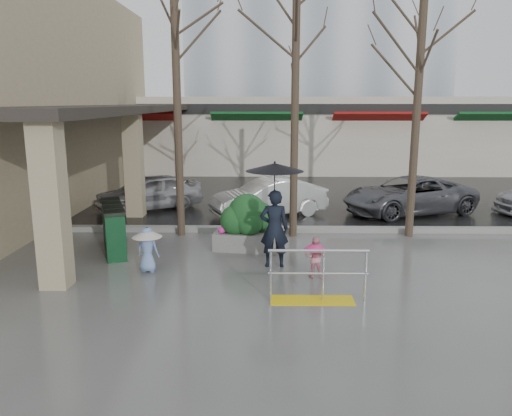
{
  "coord_description": "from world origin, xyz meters",
  "views": [
    {
      "loc": [
        0.37,
        -10.21,
        3.74
      ],
      "look_at": [
        0.18,
        1.24,
        1.3
      ],
      "focal_mm": 35.0,
      "sensor_mm": 36.0,
      "label": 1
    }
  ],
  "objects_px": {
    "handrail": "(316,282)",
    "car_c": "(409,195)",
    "tree_west": "(176,50)",
    "planter": "(248,223)",
    "woman": "(274,206)",
    "tree_midwest": "(296,44)",
    "car_b": "(269,197)",
    "car_a": "(149,192)",
    "child_pink": "(315,254)",
    "news_boxes": "(113,228)",
    "child_blue": "(147,244)",
    "tree_mideast": "(420,59)"
  },
  "relations": [
    {
      "from": "news_boxes",
      "to": "car_c",
      "type": "bearing_deg",
      "value": 7.25
    },
    {
      "from": "news_boxes",
      "to": "car_a",
      "type": "relative_size",
      "value": 0.59
    },
    {
      "from": "tree_mideast",
      "to": "woman",
      "type": "relative_size",
      "value": 2.65
    },
    {
      "from": "tree_west",
      "to": "woman",
      "type": "relative_size",
      "value": 2.77
    },
    {
      "from": "tree_midwest",
      "to": "car_a",
      "type": "distance_m",
      "value": 7.52
    },
    {
      "from": "child_pink",
      "to": "car_c",
      "type": "xyz_separation_m",
      "value": [
        3.83,
        6.41,
        0.12
      ]
    },
    {
      "from": "handrail",
      "to": "car_c",
      "type": "height_order",
      "value": "car_c"
    },
    {
      "from": "planter",
      "to": "news_boxes",
      "type": "distance_m",
      "value": 3.42
    },
    {
      "from": "tree_west",
      "to": "planter",
      "type": "height_order",
      "value": "tree_west"
    },
    {
      "from": "handrail",
      "to": "car_c",
      "type": "distance_m",
      "value": 8.7
    },
    {
      "from": "handrail",
      "to": "tree_midwest",
      "type": "bearing_deg",
      "value": 91.91
    },
    {
      "from": "tree_mideast",
      "to": "tree_west",
      "type": "bearing_deg",
      "value": -180.0
    },
    {
      "from": "tree_midwest",
      "to": "planter",
      "type": "distance_m",
      "value": 4.9
    },
    {
      "from": "planter",
      "to": "car_b",
      "type": "height_order",
      "value": "planter"
    },
    {
      "from": "handrail",
      "to": "child_pink",
      "type": "distance_m",
      "value": 1.35
    },
    {
      "from": "planter",
      "to": "news_boxes",
      "type": "xyz_separation_m",
      "value": [
        -3.42,
        -0.19,
        -0.09
      ]
    },
    {
      "from": "child_pink",
      "to": "car_a",
      "type": "distance_m",
      "value": 8.58
    },
    {
      "from": "woman",
      "to": "car_b",
      "type": "distance_m",
      "value": 5.32
    },
    {
      "from": "tree_west",
      "to": "tree_mideast",
      "type": "xyz_separation_m",
      "value": [
        6.5,
        0.0,
        -0.22
      ]
    },
    {
      "from": "handrail",
      "to": "car_c",
      "type": "bearing_deg",
      "value": 63.07
    },
    {
      "from": "handrail",
      "to": "car_a",
      "type": "distance_m",
      "value": 9.62
    },
    {
      "from": "child_pink",
      "to": "car_c",
      "type": "distance_m",
      "value": 7.47
    },
    {
      "from": "news_boxes",
      "to": "car_c",
      "type": "xyz_separation_m",
      "value": [
        8.76,
        4.51,
        0.03
      ]
    },
    {
      "from": "tree_mideast",
      "to": "child_pink",
      "type": "bearing_deg",
      "value": -131.17
    },
    {
      "from": "tree_west",
      "to": "tree_mideast",
      "type": "height_order",
      "value": "tree_west"
    },
    {
      "from": "car_a",
      "to": "planter",
      "type": "bearing_deg",
      "value": 5.27
    },
    {
      "from": "handrail",
      "to": "news_boxes",
      "type": "relative_size",
      "value": 0.86
    },
    {
      "from": "tree_west",
      "to": "car_b",
      "type": "height_order",
      "value": "tree_west"
    },
    {
      "from": "tree_west",
      "to": "tree_midwest",
      "type": "bearing_deg",
      "value": 0.0
    },
    {
      "from": "car_b",
      "to": "planter",
      "type": "bearing_deg",
      "value": -31.89
    },
    {
      "from": "car_a",
      "to": "car_b",
      "type": "xyz_separation_m",
      "value": [
        4.23,
        -0.87,
        0.0
      ]
    },
    {
      "from": "tree_mideast",
      "to": "child_blue",
      "type": "distance_m",
      "value": 8.55
    },
    {
      "from": "tree_west",
      "to": "news_boxes",
      "type": "xyz_separation_m",
      "value": [
        -1.47,
        -1.56,
        -4.48
      ]
    },
    {
      "from": "woman",
      "to": "child_pink",
      "type": "height_order",
      "value": "woman"
    },
    {
      "from": "child_pink",
      "to": "car_b",
      "type": "bearing_deg",
      "value": -70.56
    },
    {
      "from": "tree_west",
      "to": "car_a",
      "type": "height_order",
      "value": "tree_west"
    },
    {
      "from": "tree_midwest",
      "to": "handrail",
      "type": "bearing_deg",
      "value": -88.09
    },
    {
      "from": "child_pink",
      "to": "news_boxes",
      "type": "bearing_deg",
      "value": -10.48
    },
    {
      "from": "tree_midwest",
      "to": "news_boxes",
      "type": "xyz_separation_m",
      "value": [
        -4.67,
        -1.56,
        -4.63
      ]
    },
    {
      "from": "child_blue",
      "to": "car_c",
      "type": "height_order",
      "value": "car_c"
    },
    {
      "from": "tree_midwest",
      "to": "car_c",
      "type": "bearing_deg",
      "value": 35.76
    },
    {
      "from": "tree_west",
      "to": "child_blue",
      "type": "xyz_separation_m",
      "value": [
        -0.23,
        -3.15,
        -4.45
      ]
    },
    {
      "from": "child_blue",
      "to": "car_c",
      "type": "xyz_separation_m",
      "value": [
        7.53,
        6.11,
        -0.01
      ]
    },
    {
      "from": "tree_midwest",
      "to": "child_pink",
      "type": "relative_size",
      "value": 7.85
    },
    {
      "from": "planter",
      "to": "car_c",
      "type": "bearing_deg",
      "value": 38.92
    },
    {
      "from": "child_pink",
      "to": "car_a",
      "type": "relative_size",
      "value": 0.24
    },
    {
      "from": "handrail",
      "to": "child_blue",
      "type": "xyz_separation_m",
      "value": [
        -3.59,
        1.65,
        0.26
      ]
    },
    {
      "from": "tree_mideast",
      "to": "car_c",
      "type": "bearing_deg",
      "value": 74.87
    },
    {
      "from": "child_pink",
      "to": "tree_west",
      "type": "bearing_deg",
      "value": -34.31
    },
    {
      "from": "tree_west",
      "to": "woman",
      "type": "height_order",
      "value": "tree_west"
    }
  ]
}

